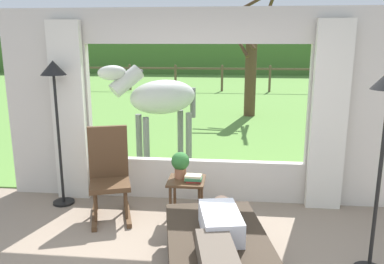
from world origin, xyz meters
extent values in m
cube|color=beige|center=(-2.02, 2.26, 1.27)|extent=(1.15, 0.12, 2.55)
cube|color=beige|center=(2.02, 2.26, 1.27)|extent=(1.15, 0.12, 2.55)
cube|color=beige|center=(0.00, 2.26, 0.28)|extent=(2.90, 0.12, 0.55)
cube|color=beige|center=(0.00, 2.26, 2.33)|extent=(2.90, 0.12, 0.45)
cube|color=silver|center=(-1.69, 2.12, 1.20)|extent=(0.44, 0.10, 2.40)
cube|color=silver|center=(1.69, 2.12, 1.20)|extent=(0.44, 0.10, 2.40)
cube|color=#568438|center=(0.00, 13.16, 0.01)|extent=(36.00, 21.68, 0.02)
cube|color=#456D2E|center=(0.00, 23.00, 1.20)|extent=(36.00, 2.00, 2.40)
cube|color=#2D2319|center=(0.40, 0.30, 0.33)|extent=(1.21, 1.84, 0.18)
cube|color=silver|center=(0.40, 0.45, 0.53)|extent=(0.45, 0.65, 0.22)
cube|color=#4C4238|center=(0.40, -0.14, 0.51)|extent=(0.40, 0.72, 0.18)
sphere|color=tan|center=(0.40, 0.83, 0.53)|extent=(0.20, 0.20, 0.20)
cube|color=#4C331E|center=(-0.97, 1.51, 0.44)|extent=(0.61, 0.61, 0.06)
cube|color=#4C331E|center=(-1.04, 1.71, 0.78)|extent=(0.47, 0.21, 0.68)
cube|color=#4C331E|center=(-1.16, 1.44, 0.03)|extent=(0.27, 0.66, 0.06)
cube|color=#4C331E|center=(-0.78, 1.57, 0.03)|extent=(0.27, 0.66, 0.06)
cylinder|color=#4C331E|center=(-1.09, 1.28, 0.24)|extent=(0.04, 0.04, 0.38)
cylinder|color=#4C331E|center=(-0.74, 1.39, 0.24)|extent=(0.04, 0.04, 0.38)
cylinder|color=#4C331E|center=(-1.20, 1.62, 0.24)|extent=(0.04, 0.04, 0.38)
cylinder|color=#4C331E|center=(-0.86, 1.73, 0.24)|extent=(0.04, 0.04, 0.38)
cube|color=#4C331E|center=(-0.04, 1.56, 0.51)|extent=(0.44, 0.44, 0.03)
cylinder|color=#4C331E|center=(-0.21, 1.39, 0.24)|extent=(0.04, 0.04, 0.49)
cylinder|color=#4C331E|center=(0.13, 1.39, 0.24)|extent=(0.04, 0.04, 0.49)
cylinder|color=#4C331E|center=(-0.21, 1.73, 0.24)|extent=(0.04, 0.04, 0.49)
cylinder|color=#4C331E|center=(0.13, 1.73, 0.24)|extent=(0.04, 0.04, 0.49)
cylinder|color=#9E6042|center=(-0.12, 1.62, 0.58)|extent=(0.14, 0.14, 0.12)
sphere|color=#2D6B2D|center=(-0.12, 1.62, 0.73)|extent=(0.22, 0.22, 0.22)
cube|color=#B22D28|center=(0.05, 1.51, 0.53)|extent=(0.18, 0.14, 0.02)
cube|color=#337247|center=(0.05, 1.50, 0.56)|extent=(0.20, 0.14, 0.03)
cube|color=beige|center=(0.05, 1.50, 0.59)|extent=(0.20, 0.14, 0.03)
cylinder|color=black|center=(-1.75, 1.88, 0.01)|extent=(0.28, 0.28, 0.03)
cylinder|color=black|center=(-1.75, 1.88, 0.86)|extent=(0.04, 0.04, 1.72)
cone|color=black|center=(-1.75, 1.88, 1.81)|extent=(0.32, 0.32, 0.18)
cylinder|color=black|center=(1.81, 0.64, 0.87)|extent=(0.04, 0.04, 1.74)
ellipsoid|color=#B2B2AD|center=(-0.73, 3.93, 1.17)|extent=(1.33, 1.18, 0.60)
cylinder|color=#B2B2AD|center=(-1.28, 3.53, 1.48)|extent=(0.64, 0.56, 0.53)
ellipsoid|color=#B2B2AD|center=(-1.47, 3.39, 1.63)|extent=(0.51, 0.44, 0.24)
cube|color=slate|center=(-1.22, 3.58, 1.51)|extent=(0.39, 0.32, 0.32)
cylinder|color=slate|center=(-0.25, 4.28, 1.02)|extent=(0.14, 0.14, 0.55)
cylinder|color=slate|center=(-0.98, 3.55, 0.45)|extent=(0.11, 0.11, 0.85)
cylinder|color=slate|center=(-1.17, 3.81, 0.45)|extent=(0.11, 0.11, 0.85)
cylinder|color=slate|center=(-0.30, 4.05, 0.45)|extent=(0.11, 0.11, 0.85)
cylinder|color=slate|center=(-0.49, 4.31, 0.45)|extent=(0.11, 0.11, 0.85)
cylinder|color=#4C3823|center=(0.96, 8.40, 1.51)|extent=(0.32, 0.32, 2.99)
cylinder|color=#47331E|center=(0.80, 8.91, 3.09)|extent=(1.37, 0.52, 0.79)
cylinder|color=#47331E|center=(0.65, 8.22, 2.05)|extent=(0.50, 0.79, 0.74)
cylinder|color=#47331E|center=(1.46, 8.53, 3.12)|extent=(0.38, 1.11, 1.07)
cylinder|color=#47331E|center=(0.61, 8.02, 2.41)|extent=(0.92, 0.87, 1.06)
cylinder|color=#47331E|center=(1.38, 8.42, 2.59)|extent=(0.13, 0.91, 0.90)
cylinder|color=brown|center=(-8.00, 13.91, 0.57)|extent=(0.10, 0.10, 1.10)
cylinder|color=brown|center=(-6.00, 13.91, 0.57)|extent=(0.10, 0.10, 1.10)
cylinder|color=brown|center=(-4.00, 13.91, 0.57)|extent=(0.10, 0.10, 1.10)
cylinder|color=brown|center=(-2.00, 13.91, 0.57)|extent=(0.10, 0.10, 1.10)
cylinder|color=brown|center=(0.00, 13.91, 0.57)|extent=(0.10, 0.10, 1.10)
cylinder|color=brown|center=(2.00, 13.91, 0.57)|extent=(0.10, 0.10, 1.10)
cylinder|color=brown|center=(4.00, 13.91, 0.57)|extent=(0.10, 0.10, 1.10)
cylinder|color=brown|center=(6.00, 13.91, 0.57)|extent=(0.10, 0.10, 1.10)
cube|color=brown|center=(0.00, 13.91, 0.97)|extent=(16.00, 0.06, 0.08)
camera|label=1|loc=(0.49, -2.84, 2.15)|focal=36.63mm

